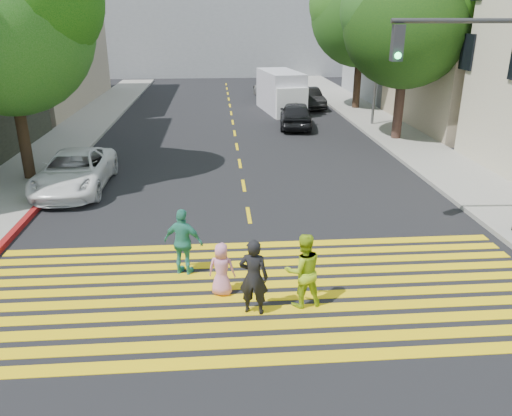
{
  "coord_description": "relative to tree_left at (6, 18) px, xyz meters",
  "views": [
    {
      "loc": [
        -0.92,
        -8.76,
        5.94
      ],
      "look_at": [
        0.0,
        3.0,
        1.4
      ],
      "focal_mm": 35.0,
      "sensor_mm": 36.0,
      "label": 1
    }
  ],
  "objects": [
    {
      "name": "building_right_tan",
      "position": [
        23.08,
        8.78,
        -0.9
      ],
      "size": [
        10.0,
        10.0,
        10.0
      ],
      "primitive_type": "cube",
      "color": "tan",
      "rests_on": "ground"
    },
    {
      "name": "lane_line",
      "position": [
        8.08,
        12.28,
        -5.9
      ],
      "size": [
        0.12,
        34.4,
        0.01
      ],
      "color": "yellow",
      "rests_on": "ground"
    },
    {
      "name": "pedestrian_woman",
      "position": [
        8.91,
        -9.58,
        -5.06
      ],
      "size": [
        0.91,
        0.76,
        1.69
      ],
      "primitive_type": "imported",
      "rotation": [
        0.0,
        0.0,
        3.3
      ],
      "color": "#A3C81A",
      "rests_on": "ground"
    },
    {
      "name": "dark_car_parked",
      "position": [
        13.49,
        15.41,
        -5.22
      ],
      "size": [
        1.86,
        4.26,
        1.36
      ],
      "primitive_type": "imported",
      "rotation": [
        0.0,
        0.0,
        0.1
      ],
      "color": "black",
      "rests_on": "ground"
    },
    {
      "name": "sidewalk_right",
      "position": [
        16.58,
        4.78,
        -5.83
      ],
      "size": [
        3.0,
        60.0,
        0.15
      ],
      "primitive_type": "cube",
      "color": "gray",
      "rests_on": "ground"
    },
    {
      "name": "backdrop_block",
      "position": [
        8.08,
        37.78,
        0.1
      ],
      "size": [
        30.0,
        8.0,
        12.0
      ],
      "primitive_type": "cube",
      "color": "gray",
      "rests_on": "ground"
    },
    {
      "name": "pedestrian_man",
      "position": [
        7.82,
        -9.8,
        -5.05
      ],
      "size": [
        0.71,
        0.56,
        1.71
      ],
      "primitive_type": "imported",
      "rotation": [
        0.0,
        0.0,
        2.87
      ],
      "color": "black",
      "rests_on": "ground"
    },
    {
      "name": "pedestrian_child",
      "position": [
        7.16,
        -8.98,
        -5.27
      ],
      "size": [
        0.68,
        0.52,
        1.25
      ],
      "primitive_type": "imported",
      "rotation": [
        0.0,
        0.0,
        2.93
      ],
      "color": "pink",
      "rests_on": "ground"
    },
    {
      "name": "sidewalk_left",
      "position": [
        -0.42,
        11.78,
        -5.83
      ],
      "size": [
        3.0,
        40.0,
        0.15
      ],
      "primitive_type": "cube",
      "color": "gray",
      "rests_on": "ground"
    },
    {
      "name": "traffic_signal",
      "position": [
        14.51,
        -6.32,
        -1.85
      ],
      "size": [
        4.27,
        0.42,
        6.26
      ],
      "rotation": [
        0.0,
        0.0,
        -0.05
      ],
      "color": "black",
      "rests_on": "ground"
    },
    {
      "name": "white_sedan",
      "position": [
        1.94,
        -1.18,
        -5.21
      ],
      "size": [
        2.31,
        4.99,
        1.39
      ],
      "primitive_type": "imported",
      "rotation": [
        0.0,
        0.0,
        0.0
      ],
      "color": "white",
      "rests_on": "ground"
    },
    {
      "name": "dark_car_near",
      "position": [
        11.61,
        9.0,
        -5.16
      ],
      "size": [
        2.27,
        4.55,
        1.49
      ],
      "primitive_type": "imported",
      "rotation": [
        0.0,
        0.0,
        3.02
      ],
      "color": "black",
      "rests_on": "ground"
    },
    {
      "name": "silver_car",
      "position": [
        11.4,
        20.2,
        -5.18
      ],
      "size": [
        2.8,
        5.2,
        1.43
      ],
      "primitive_type": "imported",
      "rotation": [
        0.0,
        0.0,
        3.31
      ],
      "color": "#A9A9A9",
      "rests_on": "ground"
    },
    {
      "name": "building_right_grey",
      "position": [
        23.08,
        19.78,
        -0.9
      ],
      "size": [
        10.0,
        10.0,
        10.0
      ],
      "primitive_type": "cube",
      "color": "gray",
      "rests_on": "ground"
    },
    {
      "name": "curb_red",
      "position": [
        1.18,
        -4.22,
        -5.82
      ],
      "size": [
        0.2,
        8.0,
        0.16
      ],
      "primitive_type": "cube",
      "color": "maroon",
      "rests_on": "ground"
    },
    {
      "name": "white_van",
      "position": [
        11.42,
        14.05,
        -4.67
      ],
      "size": [
        2.79,
        5.74,
        2.6
      ],
      "rotation": [
        0.0,
        0.0,
        0.14
      ],
      "color": "silver",
      "rests_on": "ground"
    },
    {
      "name": "street_lamp",
      "position": [
        15.88,
        8.95,
        -1.15
      ],
      "size": [
        1.87,
        0.51,
        8.27
      ],
      "rotation": [
        0.0,
        0.0,
        0.18
      ],
      "color": "slate",
      "rests_on": "ground"
    },
    {
      "name": "pedestrian_extra",
      "position": [
        6.26,
        -7.93,
        -5.06
      ],
      "size": [
        1.07,
        0.72,
        1.68
      ],
      "primitive_type": "imported",
      "rotation": [
        0.0,
        0.0,
        2.8
      ],
      "color": "teal",
      "rests_on": "ground"
    },
    {
      "name": "tree_left",
      "position": [
        0.0,
        0.0,
        0.0
      ],
      "size": [
        8.11,
        7.86,
        8.75
      ],
      "rotation": [
        0.0,
        0.0,
        -0.38
      ],
      "color": "#302015",
      "rests_on": "ground"
    },
    {
      "name": "crosswalk",
      "position": [
        8.08,
        -8.95,
        -5.89
      ],
      "size": [
        13.4,
        5.3,
        0.01
      ],
      "color": "yellow",
      "rests_on": "ground"
    },
    {
      "name": "ground",
      "position": [
        8.08,
        -10.22,
        -5.9
      ],
      "size": [
        120.0,
        120.0,
        0.0
      ],
      "primitive_type": "plane",
      "color": "black"
    },
    {
      "name": "tree_right_near",
      "position": [
        16.31,
        5.44,
        0.04
      ],
      "size": [
        8.18,
        7.94,
        8.78
      ],
      "rotation": [
        0.0,
        0.0,
        -0.41
      ],
      "color": "black",
      "rests_on": "ground"
    },
    {
      "name": "tree_right_far",
      "position": [
        16.65,
        14.52,
        0.48
      ],
      "size": [
        7.69,
        7.18,
        9.45
      ],
      "rotation": [
        0.0,
        0.0,
        -0.11
      ],
      "color": "black",
      "rests_on": "ground"
    }
  ]
}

